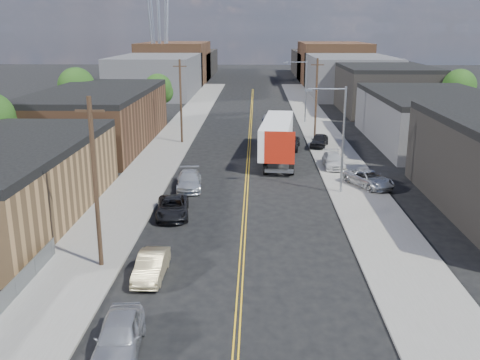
# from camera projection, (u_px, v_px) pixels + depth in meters

# --- Properties ---
(ground) EXTENTS (260.00, 260.00, 0.00)m
(ground) POSITION_uv_depth(u_px,v_px,m) (251.00, 123.00, 79.19)
(ground) COLOR black
(ground) RESTS_ON ground
(centerline) EXTENTS (0.32, 120.00, 0.01)m
(centerline) POSITION_uv_depth(u_px,v_px,m) (249.00, 144.00, 64.77)
(centerline) COLOR gold
(centerline) RESTS_ON ground
(sidewalk_left) EXTENTS (5.00, 140.00, 0.15)m
(sidewalk_left) POSITION_uv_depth(u_px,v_px,m) (171.00, 143.00, 65.03)
(sidewalk_left) COLOR slate
(sidewalk_left) RESTS_ON ground
(sidewalk_right) EXTENTS (5.00, 140.00, 0.15)m
(sidewalk_right) POSITION_uv_depth(u_px,v_px,m) (328.00, 144.00, 64.47)
(sidewalk_right) COLOR slate
(sidewalk_right) RESTS_ON ground
(warehouse_brown) EXTENTS (12.00, 26.00, 6.60)m
(warehouse_brown) POSITION_uv_depth(u_px,v_px,m) (98.00, 117.00, 63.43)
(warehouse_brown) COLOR brown
(warehouse_brown) RESTS_ON ground
(industrial_right_b) EXTENTS (14.00, 24.00, 6.10)m
(industrial_right_b) POSITION_uv_depth(u_px,v_px,m) (432.00, 118.00, 64.25)
(industrial_right_b) COLOR #3D3D40
(industrial_right_b) RESTS_ON ground
(industrial_right_c) EXTENTS (14.00, 22.00, 7.60)m
(industrial_right_c) POSITION_uv_depth(u_px,v_px,m) (383.00, 88.00, 89.04)
(industrial_right_c) COLOR black
(industrial_right_c) RESTS_ON ground
(skyline_left_a) EXTENTS (16.00, 30.00, 8.00)m
(skyline_left_a) POSITION_uv_depth(u_px,v_px,m) (158.00, 75.00, 112.32)
(skyline_left_a) COLOR #3D3D40
(skyline_left_a) RESTS_ON ground
(skyline_right_a) EXTENTS (16.00, 30.00, 8.00)m
(skyline_right_a) POSITION_uv_depth(u_px,v_px,m) (349.00, 75.00, 111.15)
(skyline_right_a) COLOR #3D3D40
(skyline_right_a) RESTS_ON ground
(skyline_left_b) EXTENTS (16.00, 26.00, 10.00)m
(skyline_left_b) POSITION_uv_depth(u_px,v_px,m) (175.00, 63.00, 136.08)
(skyline_left_b) COLOR brown
(skyline_left_b) RESTS_ON ground
(skyline_right_b) EXTENTS (16.00, 26.00, 10.00)m
(skyline_right_b) POSITION_uv_depth(u_px,v_px,m) (333.00, 63.00, 134.90)
(skyline_right_b) COLOR brown
(skyline_right_b) RESTS_ON ground
(skyline_left_c) EXTENTS (16.00, 40.00, 7.00)m
(skyline_left_c) POSITION_uv_depth(u_px,v_px,m) (185.00, 64.00, 155.72)
(skyline_left_c) COLOR black
(skyline_left_c) RESTS_ON ground
(skyline_right_c) EXTENTS (16.00, 40.00, 7.00)m
(skyline_right_c) POSITION_uv_depth(u_px,v_px,m) (323.00, 64.00, 154.54)
(skyline_right_c) COLOR black
(skyline_right_c) RESTS_ON ground
(streetlight_near) EXTENTS (3.39, 0.25, 9.00)m
(streetlight_near) POSITION_uv_depth(u_px,v_px,m) (339.00, 131.00, 43.86)
(streetlight_near) COLOR gray
(streetlight_near) RESTS_ON ground
(streetlight_far) EXTENTS (3.39, 0.25, 9.00)m
(streetlight_far) POSITION_uv_depth(u_px,v_px,m) (303.00, 87.00, 77.50)
(streetlight_far) COLOR gray
(streetlight_far) RESTS_ON ground
(utility_pole_left_near) EXTENTS (1.60, 0.26, 10.00)m
(utility_pole_left_near) POSITION_uv_depth(u_px,v_px,m) (95.00, 183.00, 29.96)
(utility_pole_left_near) COLOR black
(utility_pole_left_near) RESTS_ON ground
(utility_pole_left_far) EXTENTS (1.60, 0.26, 10.00)m
(utility_pole_left_far) POSITION_uv_depth(u_px,v_px,m) (181.00, 101.00, 63.60)
(utility_pole_left_far) COLOR black
(utility_pole_left_far) RESTS_ON ground
(utility_pole_right) EXTENTS (1.60, 0.26, 10.00)m
(utility_pole_right) POSITION_uv_depth(u_px,v_px,m) (316.00, 98.00, 66.00)
(utility_pole_right) COLOR black
(utility_pole_right) RESTS_ON ground
(tree_left_mid) EXTENTS (5.10, 5.04, 8.37)m
(tree_left_mid) POSITION_uv_depth(u_px,v_px,m) (77.00, 88.00, 73.58)
(tree_left_mid) COLOR black
(tree_left_mid) RESTS_ON ground
(tree_left_far) EXTENTS (4.35, 4.20, 6.97)m
(tree_left_far) POSITION_uv_depth(u_px,v_px,m) (158.00, 90.00, 80.27)
(tree_left_far) COLOR black
(tree_left_far) RESTS_ON ground
(tree_right_far) EXTENTS (4.85, 4.76, 7.91)m
(tree_right_far) POSITION_uv_depth(u_px,v_px,m) (459.00, 88.00, 76.89)
(tree_right_far) COLOR black
(tree_right_far) RESTS_ON ground
(semi_truck) EXTENTS (4.09, 16.83, 4.35)m
(semi_truck) POSITION_uv_depth(u_px,v_px,m) (276.00, 134.00, 57.44)
(semi_truck) COLOR silver
(semi_truck) RESTS_ON ground
(car_left_a) EXTENTS (2.32, 4.88, 1.61)m
(car_left_a) POSITION_uv_depth(u_px,v_px,m) (119.00, 336.00, 22.90)
(car_left_a) COLOR #B2B4B8
(car_left_a) RESTS_ON ground
(car_left_b) EXTENTS (1.53, 4.27, 1.40)m
(car_left_b) POSITION_uv_depth(u_px,v_px,m) (151.00, 266.00, 29.86)
(car_left_b) COLOR #9C8E66
(car_left_b) RESTS_ON ground
(car_left_c) EXTENTS (2.87, 5.25, 1.40)m
(car_left_c) POSITION_uv_depth(u_px,v_px,m) (173.00, 207.00, 39.61)
(car_left_c) COLOR black
(car_left_c) RESTS_ON ground
(car_left_d) EXTENTS (2.61, 5.34, 1.49)m
(car_left_d) POSITION_uv_depth(u_px,v_px,m) (189.00, 180.00, 46.45)
(car_left_d) COLOR silver
(car_left_d) RESTS_ON ground
(car_right_lot_a) EXTENTS (4.42, 5.58, 1.41)m
(car_right_lot_a) POSITION_uv_depth(u_px,v_px,m) (369.00, 179.00, 46.55)
(car_right_lot_a) COLOR #B0B3B5
(car_right_lot_a) RESTS_ON sidewalk_right
(car_right_lot_b) EXTENTS (1.99, 4.80, 1.39)m
(car_right_lot_b) POSITION_uv_depth(u_px,v_px,m) (333.00, 160.00, 53.13)
(car_right_lot_b) COLOR #BDBDBD
(car_right_lot_b) RESTS_ON sidewalk_right
(car_right_lot_c) EXTENTS (2.82, 4.62, 1.47)m
(car_right_lot_c) POSITION_uv_depth(u_px,v_px,m) (319.00, 140.00, 62.29)
(car_right_lot_c) COLOR black
(car_right_lot_c) RESTS_ON sidewalk_right
(car_ahead_truck) EXTENTS (3.16, 5.67, 1.50)m
(car_ahead_truck) POSITION_uv_depth(u_px,v_px,m) (288.00, 143.00, 61.55)
(car_ahead_truck) COLOR black
(car_ahead_truck) RESTS_ON ground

